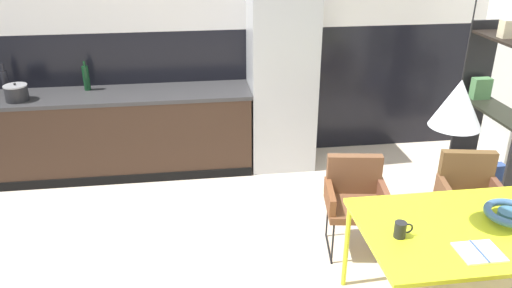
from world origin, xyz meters
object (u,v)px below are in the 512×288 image
open_book (479,252)px  dining_table (480,232)px  bottle_spice_small (86,78)px  bottle_wine_green (5,82)px  cooking_pot (16,93)px  mug_tall_blue (401,230)px  fruit_bowl (510,214)px  pendant_lamp_over_table_near (458,103)px  armchair_far_side (469,189)px  open_shelf_unit (497,113)px  refrigerator_column (282,75)px  armchair_near_window (355,193)px

open_book → dining_table: bearing=57.5°
bottle_spice_small → bottle_wine_green: 0.80m
open_book → cooking_pot: bearing=140.8°
mug_tall_blue → dining_table: bearing=3.9°
fruit_bowl → pendant_lamp_over_table_near: 0.97m
armchair_far_side → mug_tall_blue: mug_tall_blue is taller
cooking_pot → bottle_wine_green: (-0.16, 0.22, 0.05)m
mug_tall_blue → open_shelf_unit: size_ratio=0.07×
fruit_bowl → mug_tall_blue: bearing=-174.6°
fruit_bowl → cooking_pot: bearing=146.8°
refrigerator_column → bottle_spice_small: refrigerator_column is taller
bottle_wine_green → open_shelf_unit: 4.88m
armchair_near_window → fruit_bowl: bearing=138.2°
dining_table → bottle_wine_green: 4.61m
mug_tall_blue → open_shelf_unit: bearing=44.7°
refrigerator_column → bottle_wine_green: 2.86m
open_book → open_shelf_unit: (1.20, 1.81, 0.14)m
open_book → bottle_wine_green: (-3.54, 2.98, 0.29)m
armchair_near_window → refrigerator_column: bearing=-70.4°
armchair_near_window → cooking_pot: 3.44m
armchair_near_window → open_book: size_ratio=3.09×
armchair_near_window → bottle_wine_green: bottle_wine_green is taller
mug_tall_blue → pendant_lamp_over_table_near: bearing=8.7°
dining_table → cooking_pot: 4.35m
dining_table → bottle_wine_green: bottle_wine_green is taller
bottle_spice_small → fruit_bowl: bearing=-41.0°
cooking_pot → armchair_near_window: bearing=-27.4°
dining_table → pendant_lamp_over_table_near: (-0.31, 0.00, 0.91)m
refrigerator_column → pendant_lamp_over_table_near: pendant_lamp_over_table_near is taller
armchair_near_window → open_shelf_unit: bearing=-149.7°
armchair_far_side → fruit_bowl: size_ratio=2.38×
mug_tall_blue → armchair_near_window: bearing=87.3°
dining_table → armchair_far_side: armchair_far_side is taller
armchair_far_side → pendant_lamp_over_table_near: (-0.76, -0.88, 1.12)m
dining_table → open_book: bearing=-122.5°
armchair_near_window → mug_tall_blue: mug_tall_blue is taller
refrigerator_column → armchair_far_side: refrigerator_column is taller
open_book → bottle_wine_green: 4.64m
refrigerator_column → mug_tall_blue: refrigerator_column is taller
dining_table → armchair_far_side: 1.01m
fruit_bowl → pendant_lamp_over_table_near: pendant_lamp_over_table_near is taller
dining_table → fruit_bowl: size_ratio=4.74×
fruit_bowl → bottle_spice_small: 4.15m
open_shelf_unit → pendant_lamp_over_table_near: bearing=-41.0°
open_book → bottle_spice_small: bearing=132.3°
cooking_pot → bottle_spice_small: bearing=21.9°
bottle_wine_green → open_shelf_unit: size_ratio=0.18×
open_shelf_unit → armchair_far_side: bearing=-41.2°
armchair_near_window → mug_tall_blue: (-0.05, -0.97, 0.29)m
refrigerator_column → armchair_near_window: refrigerator_column is taller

